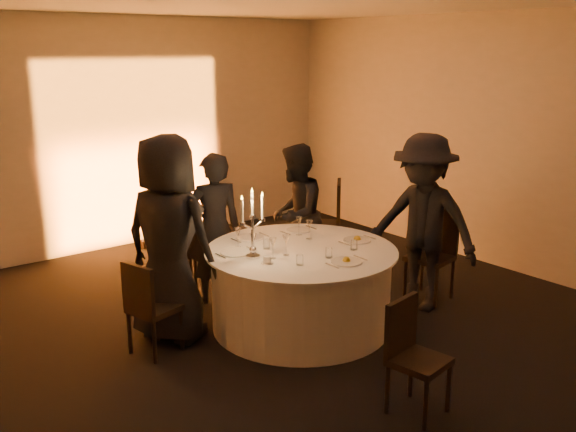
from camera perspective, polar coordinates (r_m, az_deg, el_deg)
floor at (r=6.26m, az=1.14°, el=-9.71°), size 7.00×7.00×0.00m
wall_back at (r=8.76m, az=-13.53°, el=7.21°), size 7.00×0.00×7.00m
wall_right at (r=8.02m, az=18.17°, el=6.21°), size 0.00×7.00×7.00m
uplighter_fixture at (r=8.80m, az=-12.14°, el=-2.37°), size 0.25×0.12×0.10m
banquet_table at (r=6.11m, az=1.16°, el=-6.42°), size 1.80×1.80×0.77m
chair_left at (r=5.65m, az=-12.35°, el=-7.63°), size 0.46×0.46×0.85m
chair_back_left at (r=6.80m, az=-10.04°, el=-2.64°), size 0.59×0.59×1.03m
chair_back_right at (r=7.73m, az=3.61°, el=-0.22°), size 0.65×0.65×1.05m
chair_right at (r=6.93m, az=12.85°, el=-2.86°), size 0.49×0.49×0.96m
chair_front at (r=4.82m, az=10.92°, el=-11.64°), size 0.43×0.43×0.85m
guest_left at (r=5.80m, az=-10.56°, el=-2.03°), size 0.95×1.09×1.88m
guest_back_left at (r=6.63m, az=-6.57°, el=-1.12°), size 0.66×0.52×1.58m
guest_back_right at (r=7.16m, az=0.68°, el=0.16°), size 0.97×0.93×1.57m
guest_right at (r=6.54m, az=11.89°, el=-0.60°), size 0.97×1.30×1.79m
plate_left at (r=5.89m, az=-4.63°, el=-3.24°), size 0.36×0.29×0.01m
plate_back_left at (r=6.34m, az=-3.38°, el=-1.91°), size 0.36×0.27×0.01m
plate_back_right at (r=6.57m, az=0.93°, el=-1.27°), size 0.35×0.25×0.01m
plate_right at (r=6.27m, az=6.17°, el=-2.06°), size 0.36×0.27×0.08m
plate_front at (r=5.64m, az=5.22°, el=-3.97°), size 0.36×0.27×0.08m
coffee_cup at (r=5.60m, az=-1.86°, el=-3.93°), size 0.11×0.11×0.07m
candelabra at (r=5.70m, az=-3.16°, el=-1.57°), size 0.27×0.13×0.64m
wine_glass_a at (r=6.26m, az=1.88°, el=-0.85°), size 0.07×0.07×0.19m
wine_glass_b at (r=6.39m, az=0.98°, el=-0.53°), size 0.07×0.07×0.19m
wine_glass_c at (r=5.83m, az=-3.09°, el=-2.06°), size 0.07×0.07×0.19m
wine_glass_d at (r=5.69m, az=-1.35°, el=-2.47°), size 0.07×0.07×0.19m
wine_glass_e at (r=5.77m, az=-0.18°, el=-2.21°), size 0.07×0.07×0.19m
wine_glass_f at (r=6.02m, az=-4.48°, el=-1.55°), size 0.07×0.07×0.19m
tumbler_a at (r=5.55m, az=1.06°, el=-3.92°), size 0.07×0.07×0.09m
tumbler_b at (r=5.75m, az=3.66°, el=-3.28°), size 0.07×0.07×0.09m
tumbler_c at (r=5.99m, az=-1.93°, el=-2.52°), size 0.07×0.07×0.09m
tumbler_d at (r=5.99m, az=5.89°, el=-2.58°), size 0.07×0.07×0.09m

